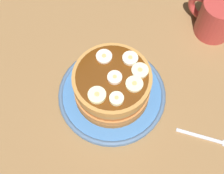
# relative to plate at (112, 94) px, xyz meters

# --- Properties ---
(ground_plane) EXTENTS (1.40, 1.40, 0.03)m
(ground_plane) POSITION_rel_plate_xyz_m (0.00, 0.00, -0.02)
(ground_plane) COLOR olive
(plate) EXTENTS (0.23, 0.23, 0.02)m
(plate) POSITION_rel_plate_xyz_m (0.00, 0.00, 0.00)
(plate) COLOR #3F72B2
(plate) RESTS_ON ground_plane
(pancake_stack) EXTENTS (0.16, 0.16, 0.08)m
(pancake_stack) POSITION_rel_plate_xyz_m (0.00, -0.00, 0.04)
(pancake_stack) COLOR #A16330
(pancake_stack) RESTS_ON plate
(banana_slice_0) EXTENTS (0.03, 0.03, 0.01)m
(banana_slice_0) POSITION_rel_plate_xyz_m (-0.01, 0.00, 0.08)
(banana_slice_0) COLOR #FBE2C4
(banana_slice_0) RESTS_ON pancake_stack
(banana_slice_1) EXTENTS (0.03, 0.03, 0.01)m
(banana_slice_1) POSITION_rel_plate_xyz_m (0.04, -0.02, 0.08)
(banana_slice_1) COLOR #F6E1C5
(banana_slice_1) RESTS_ON pancake_stack
(banana_slice_2) EXTENTS (0.03, 0.03, 0.01)m
(banana_slice_2) POSITION_rel_plate_xyz_m (-0.01, 0.05, 0.08)
(banana_slice_2) COLOR #F1F1B3
(banana_slice_2) RESTS_ON pancake_stack
(banana_slice_3) EXTENTS (0.03, 0.03, 0.01)m
(banana_slice_3) POSITION_rel_plate_xyz_m (-0.03, -0.04, 0.08)
(banana_slice_3) COLOR #F2EAB7
(banana_slice_3) RESTS_ON pancake_stack
(banana_slice_4) EXTENTS (0.03, 0.03, 0.01)m
(banana_slice_4) POSITION_rel_plate_xyz_m (0.00, -0.05, 0.08)
(banana_slice_4) COLOR #F2E3BE
(banana_slice_4) RESTS_ON pancake_stack
(banana_slice_5) EXTENTS (0.03, 0.03, 0.01)m
(banana_slice_5) POSITION_rel_plate_xyz_m (-0.04, -0.02, 0.08)
(banana_slice_5) COLOR #F7EDB4
(banana_slice_5) RESTS_ON pancake_stack
(banana_slice_6) EXTENTS (0.03, 0.03, 0.01)m
(banana_slice_6) POSITION_rel_plate_xyz_m (-0.04, 0.03, 0.09)
(banana_slice_6) COLOR #F1EDBC
(banana_slice_6) RESTS_ON pancake_stack
(coffee_mug) EXTENTS (0.12, 0.09, 0.09)m
(coffee_mug) POSITION_rel_plate_xyz_m (-0.05, -0.29, 0.04)
(coffee_mug) COLOR #B23833
(coffee_mug) RESTS_ON ground_plane
(fork) EXTENTS (0.12, 0.07, 0.01)m
(fork) POSITION_rel_plate_xyz_m (-0.21, -0.07, -0.01)
(fork) COLOR silver
(fork) RESTS_ON ground_plane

